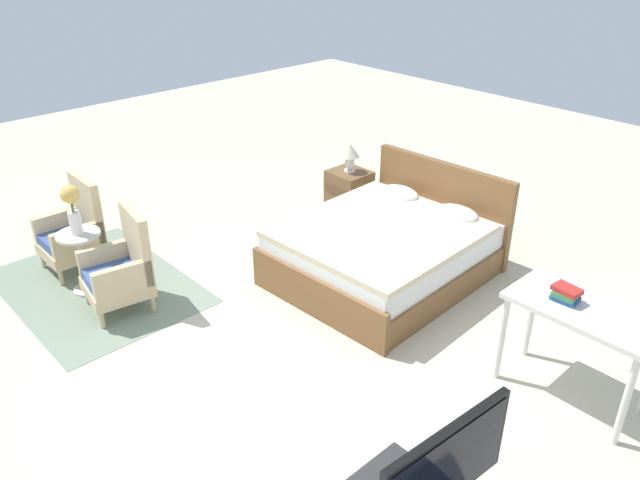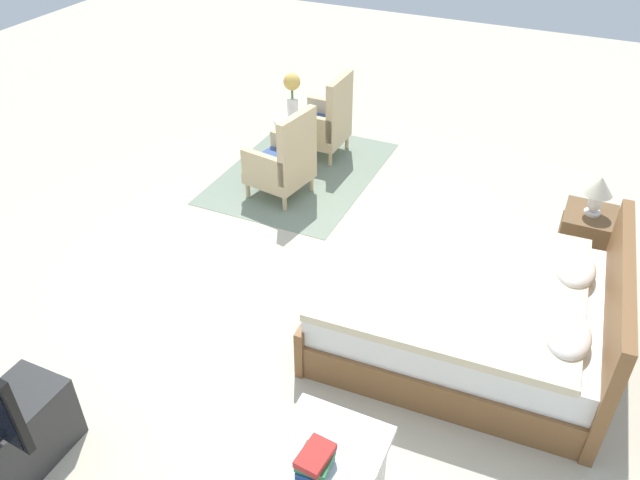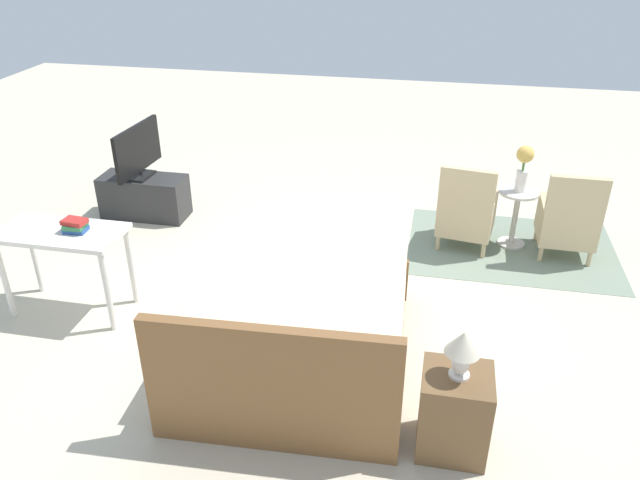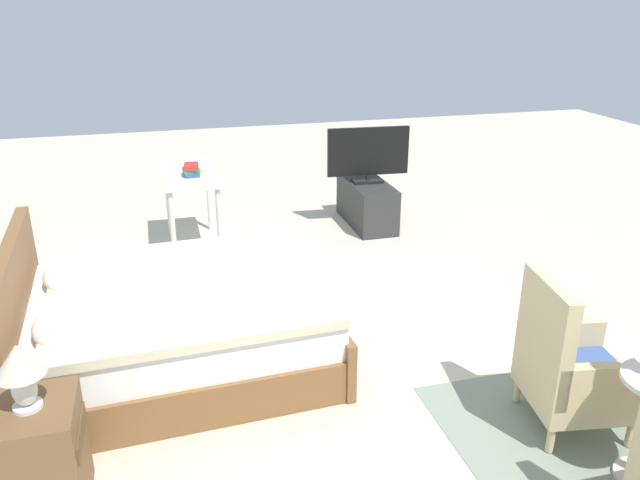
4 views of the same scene
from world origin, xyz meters
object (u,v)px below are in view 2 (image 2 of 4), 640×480
armchair_by_window_right (284,162)px  nightstand (583,244)px  table_lamp (599,190)px  book_stack (315,460)px  flower_vase (292,91)px  armchair_by_window_left (325,123)px  bed (470,309)px  side_table (293,139)px

armchair_by_window_right → nightstand: (0.09, 2.82, -0.08)m
table_lamp → book_stack: table_lamp is taller
nightstand → flower_vase: bearing=-101.2°
table_lamp → book_stack: bearing=-17.6°
nightstand → armchair_by_window_left: bearing=-110.9°
armchair_by_window_right → table_lamp: size_ratio=2.79×
flower_vase → nightstand: flower_vase is taller
bed → armchair_by_window_right: 2.50m
armchair_by_window_right → table_lamp: bearing=88.2°
armchair_by_window_left → table_lamp: bearing=69.1°
nightstand → book_stack: bearing=-17.5°
flower_vase → armchair_by_window_right: bearing=15.9°
flower_vase → table_lamp: size_ratio=1.45×
table_lamp → book_stack: 3.28m
side_table → nightstand: (0.59, 2.96, -0.08)m
armchair_by_window_left → nightstand: armchair_by_window_left is taller
side_table → flower_vase: 0.52m
flower_vase → nightstand: bearing=78.8°
armchair_by_window_right → flower_vase: (-0.50, -0.14, 0.52)m
armchair_by_window_right → side_table: 0.52m
armchair_by_window_left → side_table: armchair_by_window_left is taller
armchair_by_window_left → book_stack: 4.60m
armchair_by_window_right → nightstand: 2.82m
bed → book_stack: bearing=-9.6°
flower_vase → table_lamp: bearing=78.8°
table_lamp → side_table: bearing=-101.2°
side_table → nightstand: side_table is taller
book_stack → side_table: bearing=-152.0°
flower_vase → table_lamp: flower_vase is taller
armchair_by_window_left → book_stack: bearing=23.5°
flower_vase → side_table: bearing=0.0°
bed → flower_vase: size_ratio=4.27×
flower_vase → nightstand: (0.59, 2.96, -0.61)m
side_table → flower_vase: bearing=0.0°
side_table → nightstand: 3.02m
side_table → book_stack: size_ratio=3.05×
bed → flower_vase: 2.96m
armchair_by_window_left → nightstand: 3.02m
flower_vase → book_stack: (3.71, 1.97, -0.07)m
bed → armchair_by_window_left: 3.12m
table_lamp → armchair_by_window_right: bearing=-91.8°
armchair_by_window_right → book_stack: armchair_by_window_right is taller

